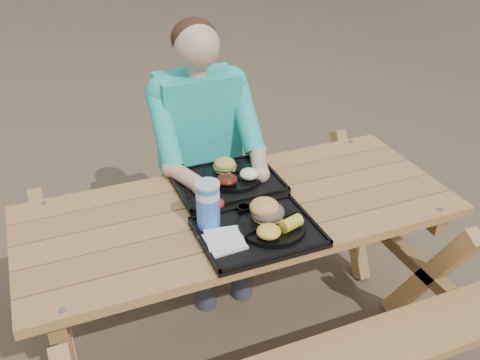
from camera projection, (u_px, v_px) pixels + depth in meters
name	position (u px, v px, depth m)	size (l,w,h in m)	color
ground	(240.00, 335.00, 2.59)	(60.00, 60.00, 0.00)	#999999
picnic_table	(240.00, 276.00, 2.40)	(1.80, 1.49, 0.75)	#999999
tray_near	(258.00, 233.00, 2.04)	(0.45, 0.35, 0.02)	black
tray_far	(227.00, 183.00, 2.36)	(0.45, 0.35, 0.02)	black
plate_near	(272.00, 226.00, 2.04)	(0.26, 0.26, 0.02)	black
plate_far	(233.00, 177.00, 2.36)	(0.26, 0.26, 0.02)	black
napkin_stack	(223.00, 241.00, 1.96)	(0.14, 0.14, 0.02)	silver
soda_cup	(208.00, 206.00, 2.02)	(0.09, 0.09, 0.18)	blue
condiment_bbq	(244.00, 210.00, 2.13)	(0.05, 0.05, 0.03)	black
condiment_mustard	(259.00, 208.00, 2.14)	(0.05, 0.05, 0.03)	yellow
sandwich	(268.00, 204.00, 2.04)	(0.12, 0.12, 0.13)	#D7974C
mac_cheese	(269.00, 232.00, 1.96)	(0.09, 0.09, 0.05)	yellow
corn_cob	(291.00, 223.00, 2.00)	(0.08, 0.08, 0.05)	yellow
cutlery_far	(191.00, 187.00, 2.30)	(0.03, 0.15, 0.01)	black
burger	(225.00, 161.00, 2.37)	(0.10, 0.10, 0.09)	gold
baked_beans	(227.00, 180.00, 2.28)	(0.09, 0.09, 0.04)	#4F190F
potato_salad	(249.00, 174.00, 2.32)	(0.08, 0.08, 0.05)	white
diner	(201.00, 167.00, 2.72)	(0.48, 0.84, 1.28)	teal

